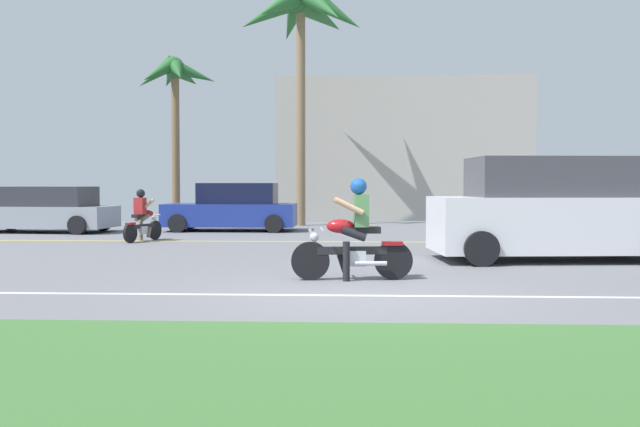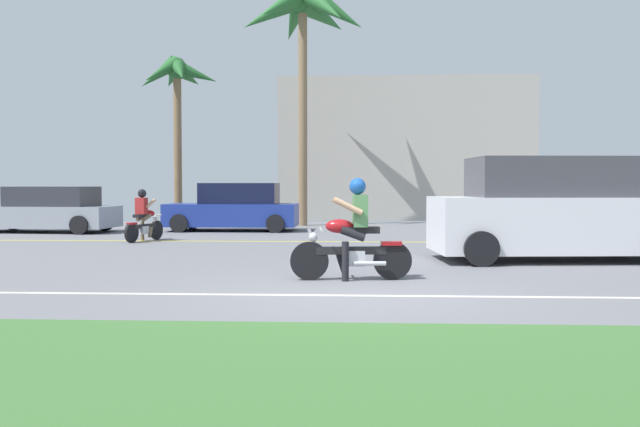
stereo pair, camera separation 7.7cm
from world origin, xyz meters
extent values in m
cube|color=slate|center=(0.00, 3.00, -0.02)|extent=(56.00, 30.00, 0.04)
cube|color=#3D6B33|center=(0.00, -4.10, 0.03)|extent=(56.00, 3.80, 0.06)
cube|color=silver|center=(0.00, -0.08, 0.00)|extent=(50.40, 0.12, 0.01)
cube|color=yellow|center=(0.00, 8.65, 0.00)|extent=(50.40, 0.12, 0.01)
cylinder|color=black|center=(-0.76, 1.41, 0.30)|extent=(0.60, 0.14, 0.59)
cylinder|color=black|center=(0.52, 1.52, 0.30)|extent=(0.60, 0.14, 0.59)
cylinder|color=#B7BAC1|center=(-0.66, 1.41, 0.54)|extent=(0.27, 0.07, 0.52)
cube|color=black|center=(-0.12, 1.46, 0.46)|extent=(1.08, 0.19, 0.12)
cube|color=#B7BAC1|center=(-0.07, 1.47, 0.34)|extent=(0.33, 0.23, 0.24)
ellipsoid|color=maroon|center=(-0.29, 1.45, 0.83)|extent=(0.44, 0.24, 0.22)
cube|color=black|center=(0.08, 1.48, 0.77)|extent=(0.49, 0.26, 0.10)
cube|color=maroon|center=(0.50, 1.52, 0.56)|extent=(0.33, 0.19, 0.06)
cylinder|color=#B7BAC1|center=(-0.58, 1.42, 0.79)|extent=(0.09, 0.61, 0.04)
sphere|color=#B7BAC1|center=(-0.70, 1.41, 0.67)|extent=(0.14, 0.14, 0.14)
cylinder|color=#B7BAC1|center=(0.17, 1.37, 0.27)|extent=(0.50, 0.11, 0.07)
cube|color=#4C7F4C|center=(0.02, 1.47, 1.07)|extent=(0.24, 0.33, 0.49)
sphere|color=#194C9E|center=(-0.02, 1.47, 1.44)|extent=(0.26, 0.26, 0.26)
cylinder|color=black|center=(-0.11, 1.56, 0.72)|extent=(0.41, 0.16, 0.25)
cylinder|color=black|center=(-0.09, 1.37, 0.72)|extent=(0.41, 0.16, 0.25)
cylinder|color=black|center=(-0.20, 1.32, 0.30)|extent=(0.12, 0.12, 0.60)
cylinder|color=black|center=(-0.27, 1.57, 0.27)|extent=(0.21, 0.13, 0.33)
cylinder|color=tan|center=(-0.19, 1.65, 1.14)|extent=(0.45, 0.13, 0.28)
cylinder|color=tan|center=(-0.16, 1.26, 1.14)|extent=(0.45, 0.13, 0.28)
cube|color=silver|center=(3.78, 4.44, 0.70)|extent=(4.77, 2.25, 1.06)
cube|color=#414147|center=(3.88, 4.45, 1.61)|extent=(3.46, 1.88, 0.76)
cylinder|color=black|center=(5.37, 5.51, 0.32)|extent=(0.66, 0.27, 0.64)
cylinder|color=black|center=(2.04, 5.23, 0.32)|extent=(0.66, 0.27, 0.64)
cylinder|color=black|center=(2.20, 3.37, 0.32)|extent=(0.66, 0.27, 0.64)
cube|color=#8C939E|center=(-9.64, 11.80, 0.48)|extent=(4.44, 2.07, 0.65)
cube|color=#2D2F36|center=(-9.38, 11.78, 1.10)|extent=(2.61, 1.68, 0.60)
cylinder|color=black|center=(-8.02, 12.55, 0.28)|extent=(0.57, 0.22, 0.56)
cylinder|color=black|center=(-11.11, 12.79, 0.28)|extent=(0.57, 0.22, 0.56)
cylinder|color=black|center=(-8.16, 10.82, 0.28)|extent=(0.57, 0.22, 0.56)
cube|color=navy|center=(-3.98, 12.72, 0.51)|extent=(4.12, 1.75, 0.71)
cube|color=black|center=(-3.73, 12.72, 1.19)|extent=(2.39, 1.50, 0.65)
cylinder|color=black|center=(-2.50, 13.59, 0.28)|extent=(0.56, 0.18, 0.56)
cylinder|color=black|center=(-5.46, 13.60, 0.28)|extent=(0.56, 0.18, 0.56)
cylinder|color=black|center=(-2.50, 11.85, 0.28)|extent=(0.56, 0.18, 0.56)
cylinder|color=black|center=(-5.46, 11.86, 0.28)|extent=(0.56, 0.18, 0.56)
cylinder|color=brown|center=(-6.34, 15.20, 2.76)|extent=(0.28, 0.28, 5.51)
sphere|color=#235B28|center=(-6.34, 15.20, 5.51)|extent=(0.74, 0.74, 0.74)
cone|color=#235B28|center=(-5.67, 15.30, 5.34)|extent=(1.66, 0.77, 1.01)
cone|color=#235B28|center=(-6.12, 15.84, 5.34)|extent=(1.03, 1.68, 0.89)
cone|color=#235B28|center=(-6.66, 15.80, 5.34)|extent=(1.23, 1.67, 1.03)
cone|color=#235B28|center=(-7.02, 15.25, 5.34)|extent=(1.59, 0.65, 1.28)
cone|color=#235B28|center=(-6.76, 14.67, 5.34)|extent=(1.40, 1.58, 1.21)
cone|color=#235B28|center=(-6.09, 14.57, 5.34)|extent=(1.10, 1.68, 1.13)
cylinder|color=#846B4C|center=(-1.96, 15.69, 3.94)|extent=(0.32, 0.32, 7.88)
sphere|color=#28662D|center=(-1.96, 15.69, 7.88)|extent=(0.84, 0.84, 0.84)
cone|color=#28662D|center=(-0.87, 15.65, 7.61)|extent=(2.53, 0.96, 2.04)
cone|color=#28662D|center=(-1.31, 16.56, 7.61)|extent=(2.22, 2.57, 1.45)
cone|color=#28662D|center=(-2.32, 16.72, 7.61)|extent=(1.65, 2.67, 1.98)
cone|color=#28662D|center=(-3.03, 15.87, 7.61)|extent=(2.67, 1.29, 1.79)
cone|color=#28662D|center=(-2.56, 14.78, 7.61)|extent=(2.12, 2.60, 1.89)
cone|color=#28662D|center=(-1.25, 14.87, 7.61)|extent=(2.30, 2.46, 2.02)
cylinder|color=black|center=(-5.38, 9.14, 0.26)|extent=(0.23, 0.51, 0.51)
cylinder|color=black|center=(-5.71, 8.08, 0.26)|extent=(0.23, 0.51, 0.51)
cylinder|color=#B7BAC1|center=(-5.40, 9.05, 0.47)|extent=(0.11, 0.23, 0.44)
cube|color=black|center=(-5.54, 8.61, 0.39)|extent=(0.36, 0.91, 0.10)
cube|color=#B7BAC1|center=(-5.56, 8.57, 0.29)|extent=(0.24, 0.31, 0.20)
ellipsoid|color=maroon|center=(-5.50, 8.75, 0.71)|extent=(0.37, 0.20, 0.19)
cube|color=black|center=(-5.60, 8.45, 0.66)|extent=(0.30, 0.45, 0.08)
cube|color=maroon|center=(-5.71, 8.10, 0.48)|extent=(0.21, 0.30, 0.05)
cylinder|color=#B7BAC1|center=(-5.42, 8.99, 0.68)|extent=(0.51, 0.19, 0.03)
sphere|color=#B7BAC1|center=(-5.39, 9.09, 0.57)|extent=(0.12, 0.12, 0.12)
cylinder|color=#B7BAC1|center=(-5.71, 8.41, 0.23)|extent=(0.18, 0.42, 0.06)
cube|color=maroon|center=(-5.58, 8.49, 0.92)|extent=(0.32, 0.26, 0.43)
sphere|color=black|center=(-5.57, 8.53, 1.24)|extent=(0.22, 0.22, 0.22)
cylinder|color=brown|center=(-5.47, 8.57, 0.62)|extent=(0.21, 0.36, 0.21)
cylinder|color=brown|center=(-5.63, 8.62, 0.62)|extent=(0.21, 0.36, 0.21)
cylinder|color=brown|center=(-5.63, 8.72, 0.26)|extent=(0.12, 0.12, 0.52)
cylinder|color=brown|center=(-5.41, 8.69, 0.23)|extent=(0.14, 0.19, 0.29)
cylinder|color=tan|center=(-5.37, 8.61, 0.98)|extent=(0.19, 0.39, 0.24)
cylinder|color=tan|center=(-5.69, 8.71, 0.98)|extent=(0.19, 0.39, 0.24)
cube|color=#A8A399|center=(1.97, 21.00, 2.92)|extent=(10.41, 4.00, 5.83)
camera|label=1|loc=(-0.11, -9.36, 1.48)|focal=39.52mm
camera|label=2|loc=(-0.03, -9.36, 1.48)|focal=39.52mm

